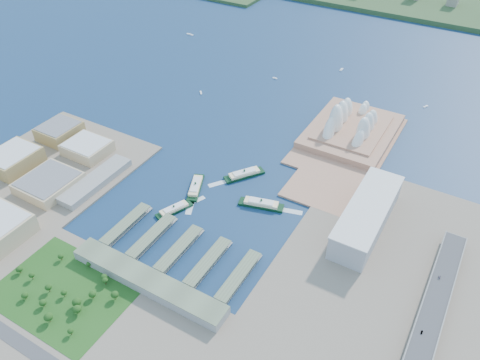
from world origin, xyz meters
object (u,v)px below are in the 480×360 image
Objects in this scene: ferry_b at (244,173)px; car_c at (439,278)px; car_b at (422,332)px; ferry_c at (174,208)px; ferry_a at (196,186)px; opera_house at (354,118)px; toaster_building at (367,216)px; ferry_d at (261,203)px.

ferry_b is 12.09× the size of car_c.
car_b reaches higher than ferry_b.
car_b is (288.48, -145.98, 9.81)m from ferry_b.
ferry_b is at bearing -88.00° from ferry_c.
ferry_a is 13.35× the size of car_b.
opera_house is 284.55m from ferry_a.
toaster_building is at bearing 153.28° from car_c.
toaster_building reaches higher than car_b.
ferry_d is at bearing -14.85° from ferry_a.
ferry_d reaches higher than ferry_b.
car_c reaches higher than ferry_c.
ferry_a is at bearing -65.01° from ferry_c.
car_c is at bearing -52.71° from opera_house.
ferry_b is 1.17× the size of ferry_c.
ferry_c is 335.44m from car_c.
car_c is at bearing -110.15° from ferry_d.
opera_house is at bearing 36.31° from ferry_a.
ferry_b is (-97.48, -184.73, -26.23)m from opera_house.
ferry_c is 333.67m from car_b.
toaster_building is 2.54× the size of ferry_b.
opera_house reaches higher than ferry_a.
opera_house is 3.44× the size of ferry_c.
ferry_d is at bearing 174.93° from car_c.
ferry_b is 323.47m from car_b.
ferry_a is at bearing 83.49° from ferry_d.
ferry_c is (1.92, -53.51, -0.62)m from ferry_a.
toaster_building is 2.63× the size of ferry_a.
car_b is at bearing -37.87° from ferry_a.
car_b reaches higher than ferry_a.
ferry_b reaches higher than ferry_c.
ferry_c is (-230.91, -98.20, -15.55)m from toaster_building.
ferry_c is at bearing 174.40° from car_b.
opera_house is 3.06× the size of ferry_a.
car_c is at bearing -148.94° from ferry_c.
opera_house is at bearing 97.48° from ferry_b.
car_b is at bearing -128.22° from ferry_d.
car_b is (191.00, -330.71, -16.42)m from opera_house.
ferry_d is (52.51, -45.20, 0.03)m from ferry_b.
toaster_building is at bearing -134.02° from ferry_c.
opera_house is at bearing 114.23° from toaster_building.
ferry_b is at bearing 34.19° from ferry_d.
ferry_b is at bearing 167.09° from car_c.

